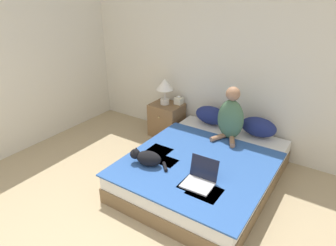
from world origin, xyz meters
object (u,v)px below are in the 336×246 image
person_sitting (231,117)px  nightstand (167,120)px  pillow_near (211,115)px  cat_tabby (147,158)px  laptop_open (200,179)px  table_lamp (165,86)px  pillow_far (259,127)px  tissue_box (179,101)px  bed (204,169)px

person_sitting → nightstand: 1.30m
pillow_near → cat_tabby: 1.48m
laptop_open → table_lamp: bearing=133.3°
pillow_far → cat_tabby: 1.71m
nightstand → table_lamp: size_ratio=1.29×
person_sitting → nightstand: size_ratio=1.35×
tissue_box → bed: bearing=-44.4°
pillow_far → tissue_box: 1.37m
laptop_open → table_lamp: (-1.40, 1.38, 0.42)m
bed → table_lamp: size_ratio=4.93×
person_sitting → cat_tabby: size_ratio=1.49×
cat_tabby → nightstand: 1.57m
pillow_far → table_lamp: size_ratio=1.17×
bed → person_sitting: (0.05, 0.63, 0.52)m
pillow_near → pillow_far: size_ratio=1.00×
pillow_near → pillow_far: bearing=0.0°
table_lamp → tissue_box: 0.34m
cat_tabby → nightstand: (-0.66, 1.41, -0.20)m
cat_tabby → tissue_box: size_ratio=3.61×
table_lamp → tissue_box: table_lamp is taller
pillow_near → nightstand: 0.82m
cat_tabby → pillow_near: bearing=-109.0°
pillow_near → table_lamp: size_ratio=1.17×
bed → table_lamp: 1.60m
pillow_near → laptop_open: size_ratio=1.51×
pillow_far → nightstand: size_ratio=0.90×
cat_tabby → laptop_open: laptop_open is taller
nightstand → table_lamp: bearing=-169.8°
bed → table_lamp: table_lamp is taller
cat_tabby → table_lamp: 1.61m
bed → pillow_near: size_ratio=4.21×
pillow_far → cat_tabby: (-0.87, -1.47, -0.04)m
pillow_far → table_lamp: table_lamp is taller
bed → cat_tabby: size_ratio=4.20×
nightstand → tissue_box: 0.39m
bed → tissue_box: tissue_box is taller
cat_tabby → person_sitting: bearing=-129.0°
bed → pillow_far: 1.04m
cat_tabby → table_lamp: bearing=-78.1°
tissue_box → person_sitting: bearing=-18.3°
laptop_open → table_lamp: 2.01m
pillow_near → nightstand: size_ratio=0.90×
pillow_near → nightstand: bearing=-175.4°
pillow_far → tissue_box: tissue_box is taller
pillow_near → person_sitting: size_ratio=0.67×
person_sitting → laptop_open: (0.16, -1.16, -0.27)m
pillow_near → laptop_open: bearing=-68.0°
pillow_near → laptop_open: 1.56m
pillow_far → pillow_near: bearing=180.0°
person_sitting → bed: bearing=-95.0°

